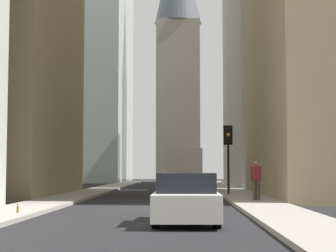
{
  "coord_description": "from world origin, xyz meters",
  "views": [
    {
      "loc": [
        -22.71,
        -1.32,
        1.52
      ],
      "look_at": [
        11.72,
        -0.41,
        4.1
      ],
      "focal_mm": 61.85,
      "sensor_mm": 36.0,
      "label": 1
    }
  ],
  "objects_px": {
    "sedan_white": "(186,200)",
    "pedestrian": "(256,178)",
    "delivery_truck": "(184,170)",
    "discarded_bottle": "(18,209)",
    "traffic_light_midblock": "(228,143)"
  },
  "relations": [
    {
      "from": "traffic_light_midblock",
      "to": "pedestrian",
      "type": "distance_m",
      "value": 6.67
    },
    {
      "from": "delivery_truck",
      "to": "sedan_white",
      "type": "height_order",
      "value": "delivery_truck"
    },
    {
      "from": "delivery_truck",
      "to": "pedestrian",
      "type": "distance_m",
      "value": 13.73
    },
    {
      "from": "sedan_white",
      "to": "pedestrian",
      "type": "bearing_deg",
      "value": -17.89
    },
    {
      "from": "traffic_light_midblock",
      "to": "pedestrian",
      "type": "bearing_deg",
      "value": -173.32
    },
    {
      "from": "traffic_light_midblock",
      "to": "discarded_bottle",
      "type": "height_order",
      "value": "traffic_light_midblock"
    },
    {
      "from": "delivery_truck",
      "to": "discarded_bottle",
      "type": "relative_size",
      "value": 23.93
    },
    {
      "from": "sedan_white",
      "to": "pedestrian",
      "type": "relative_size",
      "value": 2.42
    },
    {
      "from": "traffic_light_midblock",
      "to": "discarded_bottle",
      "type": "bearing_deg",
      "value": 151.31
    },
    {
      "from": "pedestrian",
      "to": "discarded_bottle",
      "type": "distance_m",
      "value": 11.63
    },
    {
      "from": "delivery_truck",
      "to": "pedestrian",
      "type": "relative_size",
      "value": 3.63
    },
    {
      "from": "traffic_light_midblock",
      "to": "pedestrian",
      "type": "height_order",
      "value": "traffic_light_midblock"
    },
    {
      "from": "sedan_white",
      "to": "discarded_bottle",
      "type": "height_order",
      "value": "sedan_white"
    },
    {
      "from": "discarded_bottle",
      "to": "pedestrian",
      "type": "bearing_deg",
      "value": -47.34
    },
    {
      "from": "sedan_white",
      "to": "pedestrian",
      "type": "xyz_separation_m",
      "value": [
        9.89,
        -3.19,
        0.45
      ]
    }
  ]
}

